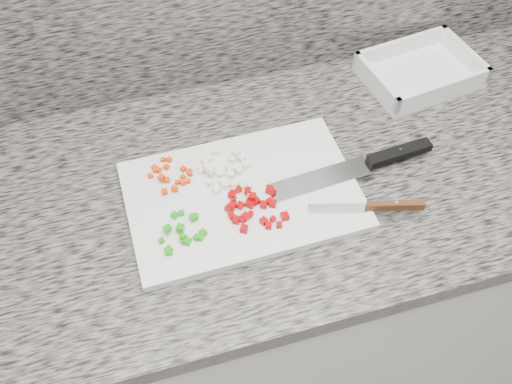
# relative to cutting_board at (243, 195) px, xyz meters

# --- Properties ---
(cabinet) EXTENTS (3.92, 0.62, 0.86)m
(cabinet) POSITION_rel_cutting_board_xyz_m (0.09, 0.04, -0.48)
(cabinet) COLOR silver
(cabinet) RESTS_ON ground
(countertop) EXTENTS (3.96, 0.64, 0.04)m
(countertop) POSITION_rel_cutting_board_xyz_m (0.09, 0.04, -0.03)
(countertop) COLOR #605D55
(countertop) RESTS_ON cabinet
(cutting_board) EXTENTS (0.43, 0.29, 0.01)m
(cutting_board) POSITION_rel_cutting_board_xyz_m (0.00, 0.00, 0.00)
(cutting_board) COLOR silver
(cutting_board) RESTS_ON countertop
(carrot_pile) EXTENTS (0.09, 0.09, 0.02)m
(carrot_pile) POSITION_rel_cutting_board_xyz_m (-0.12, 0.07, 0.01)
(carrot_pile) COLOR #D53904
(carrot_pile) RESTS_ON cutting_board
(onion_pile) EXTENTS (0.10, 0.11, 0.02)m
(onion_pile) POSITION_rel_cutting_board_xyz_m (-0.02, 0.07, 0.01)
(onion_pile) COLOR silver
(onion_pile) RESTS_ON cutting_board
(green_pepper_pile) EXTENTS (0.09, 0.09, 0.02)m
(green_pepper_pile) POSITION_rel_cutting_board_xyz_m (-0.13, -0.06, 0.01)
(green_pepper_pile) COLOR #19930D
(green_pepper_pile) RESTS_ON cutting_board
(red_pepper_pile) EXTENTS (0.11, 0.11, 0.02)m
(red_pepper_pile) POSITION_rel_cutting_board_xyz_m (0.01, -0.04, 0.01)
(red_pepper_pile) COLOR #A20204
(red_pepper_pile) RESTS_ON cutting_board
(garlic_pile) EXTENTS (0.05, 0.04, 0.01)m
(garlic_pile) POSITION_rel_cutting_board_xyz_m (-0.00, 0.01, 0.01)
(garlic_pile) COLOR beige
(garlic_pile) RESTS_ON cutting_board
(chef_knife) EXTENTS (0.34, 0.06, 0.02)m
(chef_knife) POSITION_rel_cutting_board_xyz_m (0.26, -0.00, 0.01)
(chef_knife) COLOR silver
(chef_knife) RESTS_ON cutting_board
(paring_knife) EXTENTS (0.21, 0.07, 0.02)m
(paring_knife) POSITION_rel_cutting_board_xyz_m (0.23, -0.11, 0.01)
(paring_knife) COLOR silver
(paring_knife) RESTS_ON cutting_board
(tray) EXTENTS (0.27, 0.21, 0.05)m
(tray) POSITION_rel_cutting_board_xyz_m (0.47, 0.22, 0.01)
(tray) COLOR silver
(tray) RESTS_ON countertop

